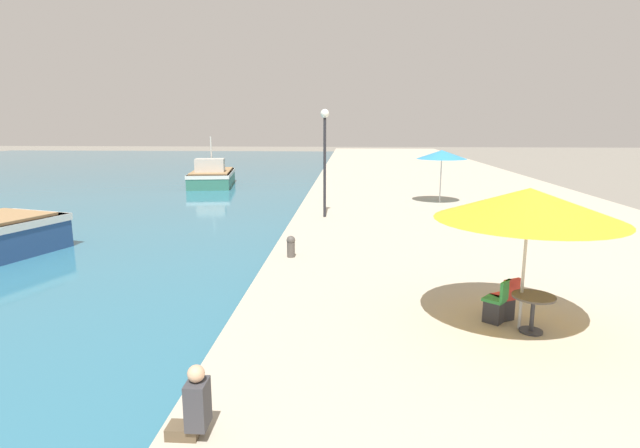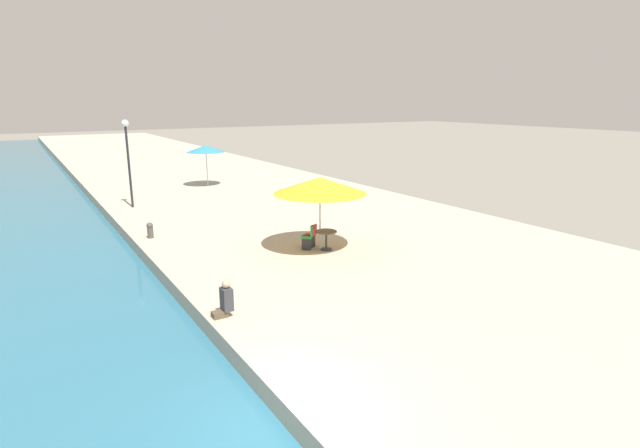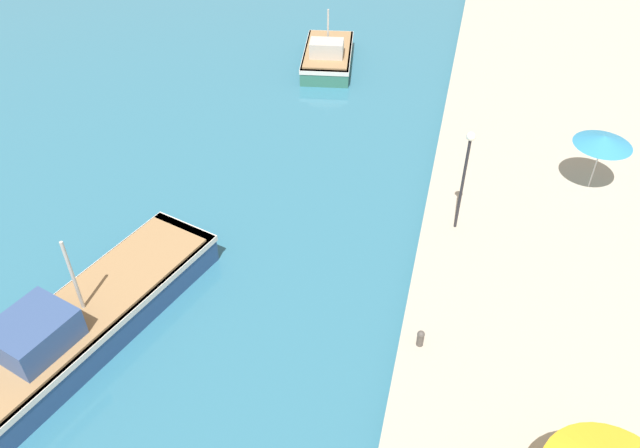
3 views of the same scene
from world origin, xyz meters
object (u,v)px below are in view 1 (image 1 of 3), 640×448
at_px(cafe_chair_left, 496,307).
at_px(person_at_quay, 194,406).
at_px(mooring_bollard, 291,246).
at_px(cafe_umbrella_white, 442,155).
at_px(lamppost, 325,145).
at_px(fishing_boat_mid, 212,176).
at_px(cafe_table, 533,306).
at_px(cafe_umbrella_pink, 529,204).
at_px(cafe_chair_right, 504,304).

distance_m(cafe_chair_left, person_at_quay, 6.38).
relative_size(person_at_quay, mooring_bollard, 1.52).
xyz_separation_m(cafe_umbrella_white, lamppost, (-5.67, -4.36, 0.65)).
height_order(fishing_boat_mid, cafe_chair_left, fishing_boat_mid).
bearing_deg(cafe_umbrella_white, cafe_table, -93.69).
bearing_deg(cafe_table, cafe_chair_left, 140.83).
xyz_separation_m(fishing_boat_mid, cafe_umbrella_pink, (13.47, -26.46, 2.25)).
xyz_separation_m(cafe_umbrella_pink, person_at_quay, (-5.28, -3.80, -2.04)).
height_order(cafe_table, person_at_quay, person_at_quay).
distance_m(cafe_umbrella_white, lamppost, 7.18).
bearing_deg(cafe_table, fishing_boat_mid, 117.13).
bearing_deg(person_at_quay, mooring_bollard, 88.88).
relative_size(mooring_bollard, lamppost, 0.14).
bearing_deg(mooring_bollard, cafe_chair_left, -45.36).
height_order(cafe_umbrella_pink, lamppost, lamppost).
xyz_separation_m(mooring_bollard, lamppost, (0.67, 6.70, 2.74)).
bearing_deg(fishing_boat_mid, cafe_table, -72.02).
bearing_deg(cafe_chair_right, person_at_quay, -168.85).
bearing_deg(cafe_table, cafe_umbrella_pink, 134.89).
relative_size(cafe_chair_right, person_at_quay, 0.92).
bearing_deg(cafe_chair_left, fishing_boat_mid, 65.73).
relative_size(cafe_chair_left, person_at_quay, 0.92).
bearing_deg(cafe_chair_right, cafe_table, -90.00).
xyz_separation_m(fishing_boat_mid, person_at_quay, (8.19, -30.26, 0.22)).
bearing_deg(cafe_umbrella_pink, cafe_table, -45.11).
bearing_deg(fishing_boat_mid, mooring_bollard, -77.80).
distance_m(fishing_boat_mid, mooring_bollard, 22.97).
xyz_separation_m(cafe_chair_left, mooring_bollard, (-4.72, 4.78, 0.02)).
height_order(fishing_boat_mid, cafe_umbrella_pink, fishing_boat_mid).
xyz_separation_m(cafe_chair_right, lamppost, (-4.27, 11.30, 2.77)).
height_order(cafe_chair_right, lamppost, lamppost).
distance_m(fishing_boat_mid, cafe_umbrella_pink, 29.78).
height_order(cafe_umbrella_pink, cafe_chair_left, cafe_umbrella_pink).
xyz_separation_m(cafe_chair_left, cafe_chair_right, (0.21, 0.18, 0.00)).
height_order(cafe_umbrella_white, person_at_quay, cafe_umbrella_white).
distance_m(cafe_table, cafe_chair_right, 0.75).
height_order(cafe_chair_left, mooring_bollard, cafe_chair_left).
relative_size(cafe_table, cafe_chair_right, 0.88).
height_order(fishing_boat_mid, person_at_quay, fishing_boat_mid).
relative_size(fishing_boat_mid, cafe_chair_right, 7.15).
xyz_separation_m(cafe_table, lamppost, (-4.62, 11.93, 2.56)).
bearing_deg(lamppost, cafe_table, -68.86).
xyz_separation_m(fishing_boat_mid, mooring_bollard, (8.36, -21.39, 0.13)).
xyz_separation_m(cafe_table, person_at_quay, (-5.46, -3.63, -0.10)).
height_order(cafe_umbrella_white, cafe_chair_left, cafe_umbrella_white).
relative_size(fishing_boat_mid, cafe_table, 8.13).
bearing_deg(lamppost, person_at_quay, -93.09).
bearing_deg(cafe_chair_left, person_at_quay, 169.04).
bearing_deg(lamppost, fishing_boat_mid, 121.56).
relative_size(cafe_table, person_at_quay, 0.81).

